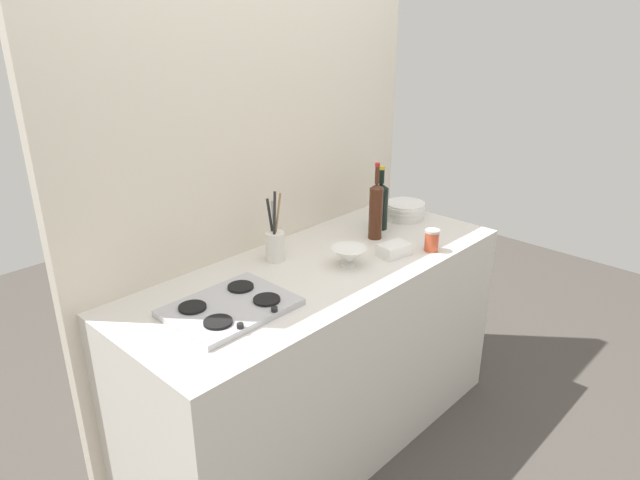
{
  "coord_description": "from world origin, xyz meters",
  "views": [
    {
      "loc": [
        -1.6,
        -1.52,
        1.93
      ],
      "look_at": [
        0.0,
        0.0,
        1.02
      ],
      "focal_mm": 32.19,
      "sensor_mm": 36.0,
      "label": 1
    }
  ],
  "objects_px": {
    "wine_bottle_mid_left": "(376,210)",
    "mixing_bowl": "(349,256)",
    "utensil_crock": "(275,243)",
    "condiment_jar_front": "(432,240)",
    "stovetop_hob": "(230,307)",
    "butter_dish": "(394,250)",
    "wine_bottle_leftmost": "(380,205)",
    "plate_stack": "(405,211)"
  },
  "relations": [
    {
      "from": "wine_bottle_leftmost",
      "to": "utensil_crock",
      "type": "distance_m",
      "value": 0.62
    },
    {
      "from": "wine_bottle_leftmost",
      "to": "butter_dish",
      "type": "relative_size",
      "value": 2.33
    },
    {
      "from": "mixing_bowl",
      "to": "utensil_crock",
      "type": "xyz_separation_m",
      "value": [
        -0.18,
        0.27,
        0.03
      ]
    },
    {
      "from": "plate_stack",
      "to": "butter_dish",
      "type": "height_order",
      "value": "plate_stack"
    },
    {
      "from": "wine_bottle_leftmost",
      "to": "condiment_jar_front",
      "type": "xyz_separation_m",
      "value": [
        -0.06,
        -0.34,
        -0.07
      ]
    },
    {
      "from": "wine_bottle_mid_left",
      "to": "condiment_jar_front",
      "type": "relative_size",
      "value": 3.64
    },
    {
      "from": "wine_bottle_leftmost",
      "to": "stovetop_hob",
      "type": "bearing_deg",
      "value": -173.42
    },
    {
      "from": "wine_bottle_leftmost",
      "to": "utensil_crock",
      "type": "xyz_separation_m",
      "value": [
        -0.61,
        0.09,
        -0.05
      ]
    },
    {
      "from": "stovetop_hob",
      "to": "mixing_bowl",
      "type": "xyz_separation_m",
      "value": [
        0.59,
        -0.05,
        0.03
      ]
    },
    {
      "from": "wine_bottle_mid_left",
      "to": "mixing_bowl",
      "type": "distance_m",
      "value": 0.35
    },
    {
      "from": "plate_stack",
      "to": "wine_bottle_mid_left",
      "type": "height_order",
      "value": "wine_bottle_mid_left"
    },
    {
      "from": "condiment_jar_front",
      "to": "mixing_bowl",
      "type": "bearing_deg",
      "value": 155.9
    },
    {
      "from": "butter_dish",
      "to": "condiment_jar_front",
      "type": "xyz_separation_m",
      "value": [
        0.16,
        -0.09,
        0.02
      ]
    },
    {
      "from": "mixing_bowl",
      "to": "condiment_jar_front",
      "type": "distance_m",
      "value": 0.41
    },
    {
      "from": "stovetop_hob",
      "to": "mixing_bowl",
      "type": "bearing_deg",
      "value": -5.3
    },
    {
      "from": "wine_bottle_leftmost",
      "to": "butter_dish",
      "type": "xyz_separation_m",
      "value": [
        -0.22,
        -0.25,
        -0.1
      ]
    },
    {
      "from": "condiment_jar_front",
      "to": "utensil_crock",
      "type": "bearing_deg",
      "value": 141.81
    },
    {
      "from": "wine_bottle_mid_left",
      "to": "butter_dish",
      "type": "distance_m",
      "value": 0.24
    },
    {
      "from": "plate_stack",
      "to": "mixing_bowl",
      "type": "distance_m",
      "value": 0.66
    },
    {
      "from": "mixing_bowl",
      "to": "butter_dish",
      "type": "relative_size",
      "value": 1.13
    },
    {
      "from": "condiment_jar_front",
      "to": "wine_bottle_leftmost",
      "type": "bearing_deg",
      "value": 80.19
    },
    {
      "from": "butter_dish",
      "to": "utensil_crock",
      "type": "xyz_separation_m",
      "value": [
        -0.4,
        0.34,
        0.05
      ]
    },
    {
      "from": "wine_bottle_mid_left",
      "to": "butter_dish",
      "type": "bearing_deg",
      "value": -118.47
    },
    {
      "from": "butter_dish",
      "to": "utensil_crock",
      "type": "bearing_deg",
      "value": 138.97
    },
    {
      "from": "stovetop_hob",
      "to": "wine_bottle_mid_left",
      "type": "relative_size",
      "value": 1.21
    },
    {
      "from": "stovetop_hob",
      "to": "wine_bottle_mid_left",
      "type": "height_order",
      "value": "wine_bottle_mid_left"
    },
    {
      "from": "mixing_bowl",
      "to": "condiment_jar_front",
      "type": "height_order",
      "value": "condiment_jar_front"
    },
    {
      "from": "butter_dish",
      "to": "condiment_jar_front",
      "type": "relative_size",
      "value": 1.36
    },
    {
      "from": "stovetop_hob",
      "to": "utensil_crock",
      "type": "height_order",
      "value": "utensil_crock"
    },
    {
      "from": "utensil_crock",
      "to": "condiment_jar_front",
      "type": "distance_m",
      "value": 0.7
    },
    {
      "from": "wine_bottle_mid_left",
      "to": "condiment_jar_front",
      "type": "xyz_separation_m",
      "value": [
        0.06,
        -0.28,
        -0.09
      ]
    },
    {
      "from": "stovetop_hob",
      "to": "utensil_crock",
      "type": "distance_m",
      "value": 0.47
    },
    {
      "from": "wine_bottle_leftmost",
      "to": "condiment_jar_front",
      "type": "height_order",
      "value": "wine_bottle_leftmost"
    },
    {
      "from": "plate_stack",
      "to": "wine_bottle_leftmost",
      "type": "distance_m",
      "value": 0.22
    },
    {
      "from": "wine_bottle_mid_left",
      "to": "butter_dish",
      "type": "height_order",
      "value": "wine_bottle_mid_left"
    },
    {
      "from": "stovetop_hob",
      "to": "condiment_jar_front",
      "type": "relative_size",
      "value": 4.39
    },
    {
      "from": "butter_dish",
      "to": "utensil_crock",
      "type": "relative_size",
      "value": 0.44
    },
    {
      "from": "stovetop_hob",
      "to": "butter_dish",
      "type": "xyz_separation_m",
      "value": [
        0.81,
        -0.13,
        0.01
      ]
    },
    {
      "from": "wine_bottle_leftmost",
      "to": "mixing_bowl",
      "type": "distance_m",
      "value": 0.47
    },
    {
      "from": "plate_stack",
      "to": "wine_bottle_leftmost",
      "type": "bearing_deg",
      "value": 179.17
    },
    {
      "from": "utensil_crock",
      "to": "condiment_jar_front",
      "type": "height_order",
      "value": "utensil_crock"
    },
    {
      "from": "plate_stack",
      "to": "utensil_crock",
      "type": "bearing_deg",
      "value": 173.22
    }
  ]
}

